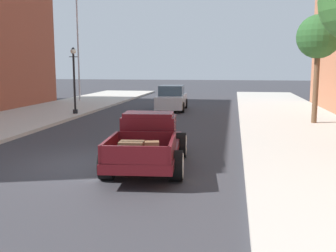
% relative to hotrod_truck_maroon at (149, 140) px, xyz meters
% --- Properties ---
extents(ground_plane, '(140.00, 140.00, 0.00)m').
position_rel_hotrod_truck_maroon_xyz_m(ground_plane, '(-1.70, -0.24, -0.75)').
color(ground_plane, '#333338').
extents(hotrod_truck_maroon, '(2.47, 5.04, 1.58)m').
position_rel_hotrod_truck_maroon_xyz_m(hotrod_truck_maroon, '(0.00, 0.00, 0.00)').
color(hotrod_truck_maroon, '#510F14').
rests_on(hotrod_truck_maroon, ground).
extents(car_background_silver, '(2.02, 4.37, 1.65)m').
position_rel_hotrod_truck_maroon_xyz_m(car_background_silver, '(-1.58, 14.58, 0.01)').
color(car_background_silver, '#B7B7BC').
rests_on(car_background_silver, ground).
extents(street_lamp_far, '(0.50, 0.32, 3.85)m').
position_rel_hotrod_truck_maroon_xyz_m(street_lamp_far, '(-6.71, 10.63, 1.63)').
color(street_lamp_far, black).
rests_on(street_lamp_far, sidewalk_left).
extents(flagpole, '(1.74, 0.16, 9.16)m').
position_rel_hotrod_truck_maroon_xyz_m(flagpole, '(-9.49, 18.84, 5.02)').
color(flagpole, '#B2B2B7').
rests_on(flagpole, sidewalk_left).
extents(street_tree_second, '(2.09, 2.09, 5.22)m').
position_rel_hotrod_truck_maroon_xyz_m(street_tree_second, '(6.41, 8.97, 3.51)').
color(street_tree_second, brown).
rests_on(street_tree_second, sidewalk_right).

